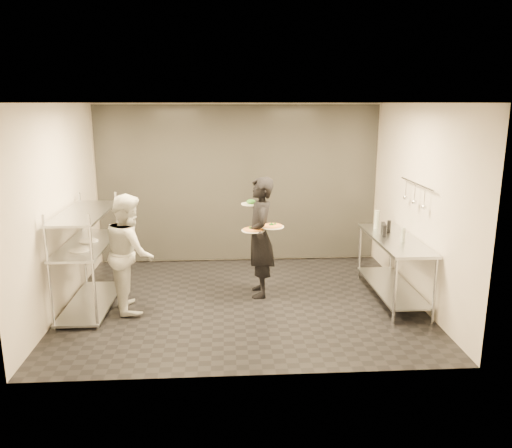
{
  "coord_description": "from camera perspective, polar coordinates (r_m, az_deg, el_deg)",
  "views": [
    {
      "loc": [
        -0.23,
        -6.73,
        2.8
      ],
      "look_at": [
        0.2,
        0.23,
        1.1
      ],
      "focal_mm": 35.0,
      "sensor_mm": 36.0,
      "label": 1
    }
  ],
  "objects": [
    {
      "name": "salad_plate",
      "position": [
        7.42,
        -0.57,
        2.44
      ],
      "size": [
        0.3,
        0.3,
        0.07
      ],
      "color": "white",
      "rests_on": "waiter"
    },
    {
      "name": "bottle_green",
      "position": [
        7.83,
        13.63,
        0.5
      ],
      "size": [
        0.08,
        0.08,
        0.29
      ],
      "primitive_type": "cylinder",
      "color": "#8F9C8F",
      "rests_on": "prep_counter"
    },
    {
      "name": "bottle_dark",
      "position": [
        7.65,
        14.94,
        -0.29
      ],
      "size": [
        0.05,
        0.05,
        0.19
      ],
      "primitive_type": "cylinder",
      "color": "black",
      "rests_on": "prep_counter"
    },
    {
      "name": "pizza_plate_near",
      "position": [
        7.08,
        -0.34,
        -0.66
      ],
      "size": [
        0.33,
        0.33,
        0.05
      ],
      "color": "white",
      "rests_on": "waiter"
    },
    {
      "name": "pizza_plate_far",
      "position": [
        7.08,
        1.88,
        -0.24
      ],
      "size": [
        0.33,
        0.33,
        0.05
      ],
      "color": "white",
      "rests_on": "waiter"
    },
    {
      "name": "prep_counter",
      "position": [
        7.47,
        15.47,
        -3.74
      ],
      "size": [
        0.6,
        1.8,
        0.92
      ],
      "color": "silver",
      "rests_on": "ground"
    },
    {
      "name": "pos_monitor",
      "position": [
        7.48,
        14.38,
        -0.6
      ],
      "size": [
        0.09,
        0.25,
        0.18
      ],
      "primitive_type": "cube",
      "rotation": [
        0.0,
        0.0,
        -0.18
      ],
      "color": "black",
      "rests_on": "prep_counter"
    },
    {
      "name": "chef",
      "position": [
        7.04,
        -14.24,
        -3.17
      ],
      "size": [
        0.82,
        0.93,
        1.62
      ],
      "primitive_type": "imported",
      "rotation": [
        0.0,
        0.0,
        1.87
      ],
      "color": "silver",
      "rests_on": "ground"
    },
    {
      "name": "utensil_rail",
      "position": [
        7.34,
        17.75,
        3.21
      ],
      "size": [
        0.07,
        1.2,
        0.31
      ],
      "color": "silver",
      "rests_on": "room_shell"
    },
    {
      "name": "pass_rack",
      "position": [
        7.28,
        -18.72,
        -3.24
      ],
      "size": [
        0.6,
        1.6,
        1.5
      ],
      "color": "silver",
      "rests_on": "ground"
    },
    {
      "name": "bottle_clear",
      "position": [
        7.24,
        16.47,
        -1.14
      ],
      "size": [
        0.06,
        0.06,
        0.19
      ],
      "primitive_type": "cylinder",
      "color": "#8F9C8F",
      "rests_on": "prep_counter"
    },
    {
      "name": "waiter",
      "position": [
        7.28,
        0.45,
        -1.54
      ],
      "size": [
        0.43,
        0.65,
        1.77
      ],
      "primitive_type": "imported",
      "rotation": [
        0.0,
        0.0,
        -1.56
      ],
      "color": "black",
      "rests_on": "ground"
    },
    {
      "name": "room_shell",
      "position": [
        8.03,
        -1.86,
        3.66
      ],
      "size": [
        5.0,
        4.0,
        2.8
      ],
      "color": "black",
      "rests_on": "ground"
    }
  ]
}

